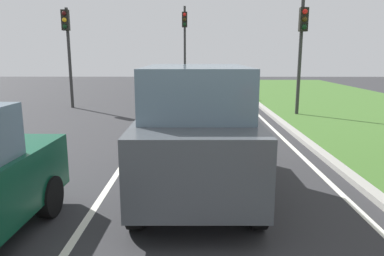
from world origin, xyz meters
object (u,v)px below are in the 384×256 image
Objects in this scene: traffic_light_near_right at (302,39)px; traffic_light_overhead_left at (67,39)px; car_suv_ahead at (196,128)px; traffic_light_far_median at (185,37)px.

traffic_light_near_right is 10.27m from traffic_light_overhead_left.
traffic_light_near_right reaches higher than car_suv_ahead.
traffic_light_overhead_left is 0.85× the size of traffic_light_far_median.
traffic_light_overhead_left is at bearing 167.92° from traffic_light_near_right.
traffic_light_overhead_left reaches higher than car_suv_ahead.
traffic_light_overhead_left is 7.89m from traffic_light_far_median.
car_suv_ahead is 0.84× the size of traffic_light_far_median.
car_suv_ahead is at bearing -87.77° from traffic_light_far_median.
traffic_light_far_median reaches higher than traffic_light_near_right.
traffic_light_overhead_left is (-10.04, 2.15, 0.07)m from traffic_light_near_right.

